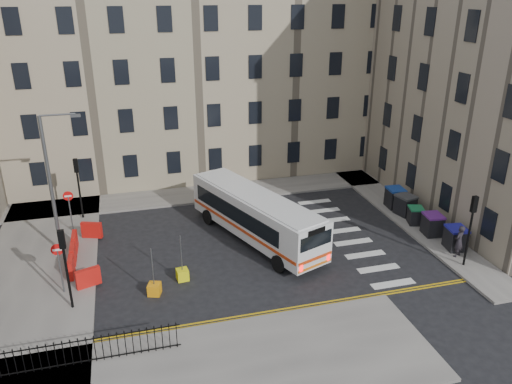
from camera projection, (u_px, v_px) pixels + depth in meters
name	position (u px, v px, depth m)	size (l,w,h in m)	color
ground	(284.00, 241.00, 30.44)	(120.00, 120.00, 0.00)	black
pavement_north	(170.00, 197.00, 36.63)	(36.00, 3.20, 0.15)	slate
pavement_east	(385.00, 200.00, 36.16)	(2.40, 26.00, 0.15)	slate
pavement_west	(41.00, 263.00, 27.90)	(6.00, 22.00, 0.15)	slate
pavement_sw	(196.00, 375.00, 19.78)	(20.00, 6.00, 0.15)	slate
terrace_north	(141.00, 66.00, 39.32)	(38.30, 10.80, 17.20)	gray
traffic_light_east	(471.00, 220.00, 26.52)	(0.28, 0.22, 4.10)	black
traffic_light_nw	(78.00, 179.00, 32.24)	(0.28, 0.22, 4.10)	black
traffic_light_sw	(65.00, 257.00, 22.86)	(0.28, 0.22, 4.10)	black
streetlamp	(50.00, 184.00, 27.43)	(0.50, 0.22, 8.14)	#595B5E
no_entry_north	(69.00, 203.00, 30.64)	(0.60, 0.08, 3.00)	#595B5E
no_entry_south	(59.00, 258.00, 24.38)	(0.60, 0.08, 3.00)	#595B5E
roadworks_barriers	(80.00, 253.00, 27.76)	(1.66, 6.26, 1.00)	red
iron_railings	(83.00, 351.00, 20.10)	(7.80, 0.04, 1.20)	black
bus	(255.00, 214.00, 30.04)	(6.08, 10.85, 2.91)	silver
wheelie_bin_a	(456.00, 238.00, 29.04)	(1.23, 1.36, 1.35)	black
wheelie_bin_b	(432.00, 224.00, 30.73)	(1.20, 1.34, 1.34)	black
wheelie_bin_c	(415.00, 215.00, 32.20)	(1.14, 1.23, 1.12)	black
wheelie_bin_d	(405.00, 205.00, 33.47)	(1.35, 1.46, 1.37)	black
wheelie_bin_e	(395.00, 198.00, 34.58)	(1.19, 1.34, 1.40)	black
pedestrian	(459.00, 241.00, 28.09)	(0.69, 0.45, 1.90)	black
bollard_yellow	(154.00, 289.00, 25.05)	(0.60, 0.60, 0.60)	orange
bollard_chevron	(182.00, 275.00, 26.32)	(0.60, 0.60, 0.60)	yellow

